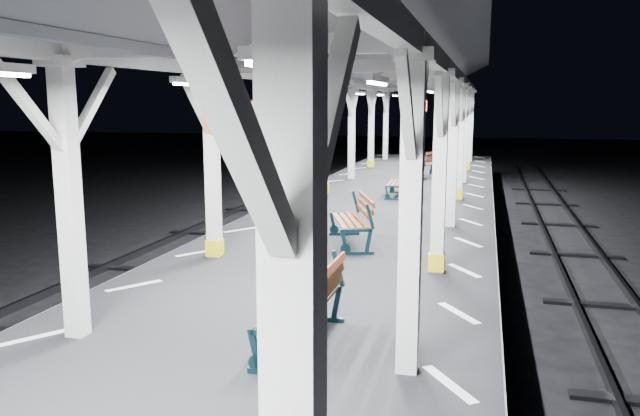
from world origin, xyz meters
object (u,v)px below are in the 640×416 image
at_px(bench_mid, 355,219).
at_px(bench_extra, 430,163).
at_px(bench_far, 399,182).
at_px(bench_near, 309,304).

relative_size(bench_mid, bench_extra, 0.96).
height_order(bench_mid, bench_extra, bench_extra).
relative_size(bench_mid, bench_far, 1.24).
xyz_separation_m(bench_mid, bench_far, (-0.01, 6.52, -0.08)).
relative_size(bench_near, bench_far, 1.16).
bearing_deg(bench_extra, bench_mid, -72.30).
xyz_separation_m(bench_near, bench_extra, (-0.08, 16.85, 0.02)).
bearing_deg(bench_near, bench_mid, 96.24).
height_order(bench_near, bench_extra, bench_extra).
bearing_deg(bench_far, bench_mid, -93.09).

